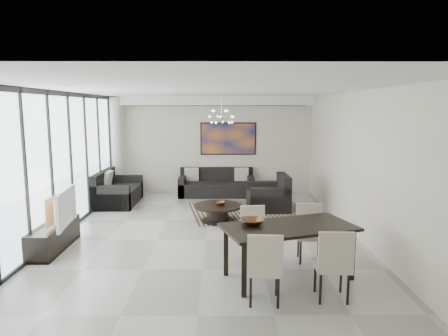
{
  "coord_description": "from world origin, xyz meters",
  "views": [
    {
      "loc": [
        0.3,
        -7.52,
        2.56
      ],
      "look_at": [
        0.35,
        1.19,
        1.25
      ],
      "focal_mm": 32.0,
      "sensor_mm": 36.0,
      "label": 1
    }
  ],
  "objects_px": {
    "sofa_main": "(217,186)",
    "television": "(60,208)",
    "coffee_table": "(218,212)",
    "tv_console": "(54,237)",
    "dining_table": "(289,231)"
  },
  "relations": [
    {
      "from": "sofa_main",
      "to": "television",
      "type": "xyz_separation_m",
      "value": [
        -2.75,
        -4.63,
        0.53
      ]
    },
    {
      "from": "coffee_table",
      "to": "television",
      "type": "xyz_separation_m",
      "value": [
        -2.82,
        -1.87,
        0.58
      ]
    },
    {
      "from": "tv_console",
      "to": "dining_table",
      "type": "distance_m",
      "value": 4.29
    },
    {
      "from": "tv_console",
      "to": "television",
      "type": "xyz_separation_m",
      "value": [
        0.16,
        -0.06,
        0.56
      ]
    },
    {
      "from": "dining_table",
      "to": "sofa_main",
      "type": "bearing_deg",
      "value": 101.32
    },
    {
      "from": "sofa_main",
      "to": "tv_console",
      "type": "xyz_separation_m",
      "value": [
        -2.91,
        -4.57,
        -0.03
      ]
    },
    {
      "from": "tv_console",
      "to": "television",
      "type": "distance_m",
      "value": 0.59
    },
    {
      "from": "coffee_table",
      "to": "tv_console",
      "type": "height_order",
      "value": "tv_console"
    },
    {
      "from": "television",
      "to": "dining_table",
      "type": "distance_m",
      "value": 4.09
    },
    {
      "from": "coffee_table",
      "to": "tv_console",
      "type": "xyz_separation_m",
      "value": [
        -2.98,
        -1.8,
        0.02
      ]
    },
    {
      "from": "coffee_table",
      "to": "dining_table",
      "type": "height_order",
      "value": "dining_table"
    },
    {
      "from": "sofa_main",
      "to": "television",
      "type": "relative_size",
      "value": 1.94
    },
    {
      "from": "sofa_main",
      "to": "dining_table",
      "type": "xyz_separation_m",
      "value": [
        1.16,
        -5.81,
        0.46
      ]
    },
    {
      "from": "sofa_main",
      "to": "television",
      "type": "height_order",
      "value": "television"
    },
    {
      "from": "sofa_main",
      "to": "tv_console",
      "type": "bearing_deg",
      "value": -122.47
    }
  ]
}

